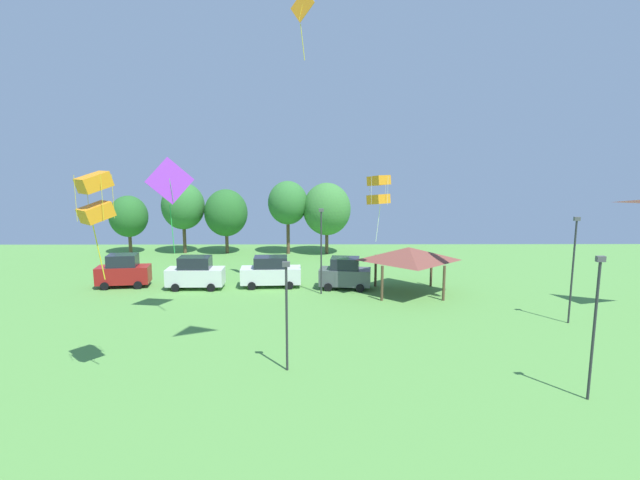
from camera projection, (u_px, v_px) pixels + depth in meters
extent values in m
cube|color=purple|center=(170.00, 181.00, 30.94)|extent=(2.78, 1.22, 2.93)
cylinder|color=green|center=(170.00, 181.00, 30.92)|extent=(0.62, 0.79, 2.58)
cylinder|color=green|center=(172.00, 229.00, 31.44)|extent=(0.33, 0.41, 3.03)
cube|color=orange|center=(302.00, 6.00, 34.01)|extent=(1.72, 1.65, 2.32)
cylinder|color=yellow|center=(302.00, 5.00, 33.99)|extent=(0.49, 0.36, 2.07)
cylinder|color=yellow|center=(303.00, 42.00, 34.40)|extent=(0.34, 0.26, 2.36)
cube|color=orange|center=(379.00, 181.00, 34.89)|extent=(1.71, 1.72, 0.78)
cube|color=orange|center=(378.00, 199.00, 35.10)|extent=(1.71, 1.72, 0.78)
cylinder|color=white|center=(371.00, 190.00, 34.43)|extent=(0.02, 0.02, 1.97)
cylinder|color=white|center=(388.00, 190.00, 34.44)|extent=(0.02, 0.02, 1.97)
cylinder|color=white|center=(370.00, 189.00, 35.55)|extent=(0.02, 0.02, 1.97)
cylinder|color=white|center=(386.00, 189.00, 35.56)|extent=(0.02, 0.02, 1.97)
cylinder|color=white|center=(378.00, 224.00, 35.39)|extent=(0.30, 0.36, 2.63)
cube|color=orange|center=(94.00, 182.00, 21.57)|extent=(1.78, 1.78, 0.97)
cube|color=orange|center=(96.00, 212.00, 21.79)|extent=(1.78, 1.78, 0.97)
cylinder|color=yellow|center=(76.00, 199.00, 21.12)|extent=(0.02, 0.02, 1.96)
cylinder|color=yellow|center=(102.00, 198.00, 21.13)|extent=(0.02, 0.02, 1.96)
cylinder|color=yellow|center=(88.00, 196.00, 22.23)|extent=(0.02, 0.02, 1.96)
cylinder|color=yellow|center=(113.00, 196.00, 22.24)|extent=(0.02, 0.02, 1.96)
cylinder|color=yellow|center=(99.00, 251.00, 22.07)|extent=(0.33, 0.33, 2.63)
cube|color=maroon|center=(124.00, 275.00, 40.20)|extent=(4.29, 2.27, 1.38)
cube|color=#1E232D|center=(123.00, 260.00, 40.01)|extent=(2.44, 1.90, 0.97)
cylinder|color=black|center=(138.00, 285.00, 39.62)|extent=(0.66, 0.30, 0.64)
cylinder|color=black|center=(143.00, 280.00, 41.34)|extent=(0.66, 0.30, 0.64)
cylinder|color=black|center=(105.00, 286.00, 39.29)|extent=(0.66, 0.30, 0.64)
cylinder|color=black|center=(111.00, 281.00, 41.01)|extent=(0.66, 0.30, 0.64)
cube|color=silver|center=(196.00, 276.00, 39.64)|extent=(4.49, 1.83, 1.34)
cube|color=#1E232D|center=(195.00, 262.00, 39.46)|extent=(2.47, 1.67, 0.94)
cylinder|color=black|center=(211.00, 287.00, 38.89)|extent=(0.64, 0.23, 0.64)
cylinder|color=black|center=(215.00, 282.00, 40.66)|extent=(0.64, 0.23, 0.64)
cylinder|color=black|center=(175.00, 288.00, 38.85)|extent=(0.64, 0.23, 0.64)
cylinder|color=black|center=(181.00, 282.00, 40.62)|extent=(0.64, 0.23, 0.64)
cube|color=silver|center=(271.00, 275.00, 40.25)|extent=(4.89, 2.09, 1.27)
cube|color=#1E232D|center=(271.00, 262.00, 40.07)|extent=(2.73, 1.83, 0.89)
cylinder|color=black|center=(289.00, 285.00, 39.54)|extent=(0.65, 0.25, 0.64)
cylinder|color=black|center=(289.00, 280.00, 41.35)|extent=(0.65, 0.25, 0.64)
cylinder|color=black|center=(252.00, 286.00, 39.36)|extent=(0.65, 0.25, 0.64)
cylinder|color=black|center=(253.00, 280.00, 41.17)|extent=(0.65, 0.25, 0.64)
cube|color=#4C5156|center=(345.00, 277.00, 39.64)|extent=(4.23, 2.34, 1.30)
cube|color=#1E232D|center=(345.00, 263.00, 39.45)|extent=(2.41, 1.97, 0.91)
cylinder|color=black|center=(360.00, 288.00, 38.69)|extent=(0.66, 0.30, 0.64)
cylinder|color=black|center=(361.00, 282.00, 40.51)|extent=(0.66, 0.30, 0.64)
cylinder|color=black|center=(328.00, 287.00, 38.98)|extent=(0.66, 0.30, 0.64)
cylinder|color=black|center=(330.00, 281.00, 40.80)|extent=(0.66, 0.30, 0.64)
cylinder|color=brown|center=(382.00, 283.00, 36.28)|extent=(0.20, 0.20, 2.60)
cylinder|color=brown|center=(444.00, 283.00, 36.30)|extent=(0.20, 0.20, 2.60)
cylinder|color=brown|center=(376.00, 271.00, 40.31)|extent=(0.20, 0.20, 2.60)
cylinder|color=brown|center=(431.00, 271.00, 40.34)|extent=(0.20, 0.20, 2.60)
pyramid|color=brown|center=(409.00, 254.00, 38.01)|extent=(5.84, 5.30, 1.00)
cylinder|color=#2D2D33|center=(287.00, 319.00, 24.14)|extent=(0.12, 0.12, 5.22)
cube|color=#4C4C51|center=(286.00, 264.00, 23.69)|extent=(0.36, 0.20, 0.24)
cylinder|color=#2D2D33|center=(321.00, 253.00, 37.78)|extent=(0.12, 0.12, 6.33)
cube|color=#4C4C51|center=(321.00, 210.00, 37.24)|extent=(0.36, 0.20, 0.24)
cylinder|color=#2D2D33|center=(572.00, 273.00, 31.01)|extent=(0.12, 0.12, 6.52)
cube|color=#4C4C51|center=(577.00, 219.00, 30.46)|extent=(0.36, 0.20, 0.24)
cylinder|color=#2D2D33|center=(594.00, 332.00, 21.10)|extent=(0.12, 0.12, 6.09)
cube|color=#4C4C51|center=(601.00, 259.00, 20.58)|extent=(0.36, 0.20, 0.24)
cylinder|color=brown|center=(130.00, 242.00, 54.23)|extent=(0.36, 0.36, 2.53)
ellipsoid|color=#286628|center=(129.00, 216.00, 53.77)|extent=(4.07, 4.07, 4.48)
cylinder|color=brown|center=(184.00, 237.00, 54.34)|extent=(0.36, 0.36, 3.43)
ellipsoid|color=#337533|center=(183.00, 206.00, 53.78)|extent=(4.60, 4.60, 5.06)
cylinder|color=brown|center=(227.00, 241.00, 54.33)|extent=(0.36, 0.36, 2.69)
ellipsoid|color=#286628|center=(226.00, 213.00, 53.82)|extent=(4.63, 4.63, 5.09)
cylinder|color=brown|center=(288.00, 236.00, 53.89)|extent=(0.36, 0.36, 3.96)
ellipsoid|color=#337533|center=(288.00, 203.00, 53.30)|extent=(4.24, 4.24, 4.66)
cylinder|color=brown|center=(327.00, 240.00, 53.98)|extent=(0.36, 0.36, 2.95)
ellipsoid|color=#3D7F38|center=(327.00, 209.00, 53.42)|extent=(5.11, 5.11, 5.62)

